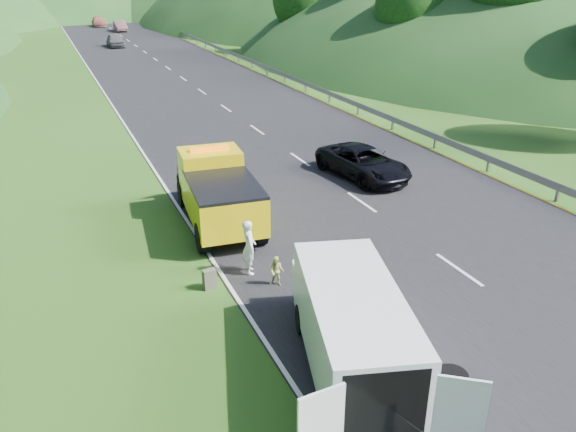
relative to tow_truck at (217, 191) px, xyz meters
name	(u,v)px	position (x,y,z in m)	size (l,w,h in m)	color
ground	(344,260)	(2.84, -4.40, -1.27)	(320.00, 320.00, 0.00)	#38661E
road_surface	(168,68)	(5.84, 35.60, -1.26)	(14.00, 200.00, 0.02)	black
guardrail	(207,48)	(13.14, 48.10, -1.27)	(0.06, 140.00, 1.52)	gray
tree_line_right	(282,37)	(25.84, 55.60, -1.27)	(14.00, 140.00, 14.00)	#215318
hills_backdrop	(97,8)	(9.34, 130.30, -1.27)	(201.00, 288.60, 44.00)	#2D5B23
tow_truck	(217,191)	(0.00, 0.00, 0.00)	(2.76, 6.23, 2.60)	black
white_van	(351,324)	(0.39, -9.18, -0.03)	(4.27, 6.67, 2.20)	black
woman	(250,273)	(-0.21, -3.96, -1.27)	(0.64, 0.46, 1.74)	white
child	(277,286)	(0.25, -5.03, -1.27)	(0.46, 0.36, 0.94)	#BDC368
worker	(393,380)	(1.11, -9.95, -1.27)	(1.09, 0.62, 1.68)	#222327
suitcase	(210,279)	(-1.61, -4.37, -0.96)	(0.38, 0.21, 0.62)	brown
spare_tire	(451,381)	(2.31, -10.50, -1.27)	(0.73, 0.73, 0.20)	black
passing_suv	(362,177)	(7.39, 2.19, -1.27)	(2.25, 4.89, 1.36)	black
dist_car_a	(116,47)	(3.49, 53.54, -1.27)	(1.78, 4.44, 1.51)	#515055
dist_car_b	(121,31)	(6.63, 71.79, -1.27)	(1.57, 4.51, 1.49)	brown
dist_car_c	(100,27)	(4.59, 80.82, -1.27)	(2.05, 5.04, 1.46)	#A86054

